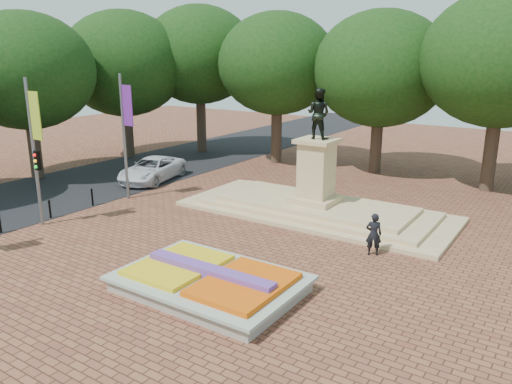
# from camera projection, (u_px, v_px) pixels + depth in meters

# --- Properties ---
(ground) EXTENTS (90.00, 90.00, 0.00)m
(ground) POSITION_uv_depth(u_px,v_px,m) (222.00, 265.00, 19.61)
(ground) COLOR brown
(ground) RESTS_ON ground
(asphalt_street) EXTENTS (9.00, 90.00, 0.02)m
(asphalt_street) POSITION_uv_depth(u_px,v_px,m) (82.00, 184.00, 31.62)
(asphalt_street) COLOR black
(asphalt_street) RESTS_ON ground
(flower_bed) EXTENTS (6.30, 4.30, 0.91)m
(flower_bed) POSITION_uv_depth(u_px,v_px,m) (210.00, 281.00, 17.36)
(flower_bed) COLOR gray
(flower_bed) RESTS_ON ground
(monument) EXTENTS (14.00, 6.00, 6.40)m
(monument) POSITION_uv_depth(u_px,v_px,m) (316.00, 197.00, 25.80)
(monument) COLOR tan
(monument) RESTS_ON ground
(tree_row_back) EXTENTS (44.80, 8.80, 10.43)m
(tree_row_back) POSITION_uv_depth(u_px,v_px,m) (426.00, 76.00, 31.02)
(tree_row_back) COLOR #35291D
(tree_row_back) RESTS_ON ground
(tree_row_street) EXTENTS (8.40, 25.40, 9.98)m
(tree_row_street) POSITION_uv_depth(u_px,v_px,m) (23.00, 80.00, 32.04)
(tree_row_street) COLOR #35291D
(tree_row_street) RESTS_ON ground
(banner_poles) EXTENTS (0.88, 11.17, 7.00)m
(banner_poles) POSITION_uv_depth(u_px,v_px,m) (29.00, 147.00, 22.90)
(banner_poles) COLOR slate
(banner_poles) RESTS_ON ground
(bollard_row) EXTENTS (0.12, 13.12, 0.98)m
(bollard_row) POSITION_uv_depth(u_px,v_px,m) (26.00, 215.00, 23.98)
(bollard_row) COLOR black
(bollard_row) RESTS_ON ground
(van) EXTENTS (3.70, 5.85, 1.50)m
(van) POSITION_uv_depth(u_px,v_px,m) (152.00, 169.00, 32.43)
(van) COLOR silver
(van) RESTS_ON ground
(pedestrian) EXTENTS (0.77, 0.66, 1.80)m
(pedestrian) POSITION_uv_depth(u_px,v_px,m) (374.00, 234.00, 20.38)
(pedestrian) COLOR black
(pedestrian) RESTS_ON ground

